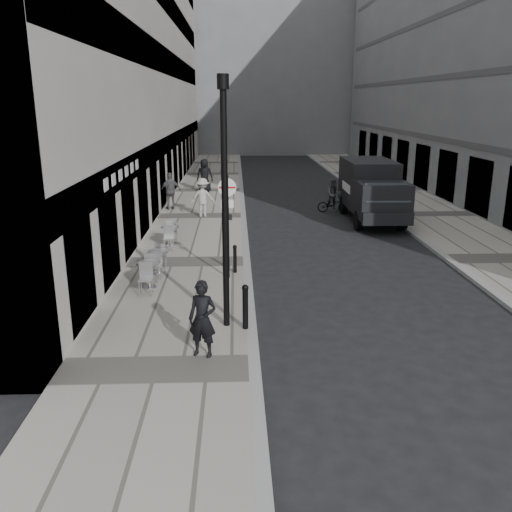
{
  "coord_description": "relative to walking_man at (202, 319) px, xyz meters",
  "views": [
    {
      "loc": [
        -0.35,
        -7.3,
        5.37
      ],
      "look_at": [
        0.17,
        6.49,
        1.4
      ],
      "focal_mm": 38.0,
      "sensor_mm": 36.0,
      "label": 1
    }
  ],
  "objects": [
    {
      "name": "cafe_table_near",
      "position": [
        -1.81,
        4.44,
        -0.37
      ],
      "size": [
        0.71,
        1.59,
        0.91
      ],
      "color": "#A9A9AB",
      "rests_on": "sidewalk"
    },
    {
      "name": "building_far",
      "position": [
        2.58,
        52.71,
        10.05
      ],
      "size": [
        24.0,
        16.0,
        22.0
      ],
      "primitive_type": "cube",
      "color": "gray",
      "rests_on": "ground"
    },
    {
      "name": "cyclist",
      "position": [
        5.58,
        15.86,
        -0.3
      ],
      "size": [
        1.56,
        0.6,
        1.67
      ],
      "rotation": [
        0.0,
        0.0,
        -0.02
      ],
      "color": "black",
      "rests_on": "ground"
    },
    {
      "name": "pedestrian_c",
      "position": [
        -1.1,
        21.57,
        0.15
      ],
      "size": [
        0.99,
        0.67,
        1.96
      ],
      "primitive_type": "imported",
      "rotation": [
        0.0,
        0.0,
        3.1
      ],
      "color": "black",
      "rests_on": "sidewalk"
    },
    {
      "name": "sign_post",
      "position": [
        0.48,
        5.28,
        1.19
      ],
      "size": [
        0.54,
        0.1,
        3.15
      ],
      "rotation": [
        0.0,
        0.0,
        -0.05
      ],
      "color": "black",
      "rests_on": "sidewalk"
    },
    {
      "name": "bollard_far",
      "position": [
        0.68,
        5.79,
        -0.42
      ],
      "size": [
        0.11,
        0.11,
        0.84
      ],
      "primitive_type": "cylinder",
      "color": "black",
      "rests_on": "sidewalk"
    },
    {
      "name": "panel_van",
      "position": [
        6.95,
        13.88,
        0.57
      ],
      "size": [
        2.24,
        5.8,
        2.71
      ],
      "rotation": [
        0.0,
        0.0,
        -0.02
      ],
      "color": "black",
      "rests_on": "ground"
    },
    {
      "name": "far_sidewalk",
      "position": [
        10.08,
        14.71,
        -0.89
      ],
      "size": [
        4.0,
        60.0,
        0.12
      ],
      "primitive_type": "cube",
      "color": "#9F9B8F",
      "rests_on": "ground"
    },
    {
      "name": "building_left",
      "position": [
        -4.92,
        21.21,
        8.05
      ],
      "size": [
        4.0,
        45.0,
        18.0
      ],
      "primitive_type": "cube",
      "color": "beige",
      "rests_on": "ground"
    },
    {
      "name": "cafe_table_mid",
      "position": [
        -1.72,
        5.84,
        -0.41
      ],
      "size": [
        0.66,
        1.48,
        0.84
      ],
      "color": "#BBBBBD",
      "rests_on": "sidewalk"
    },
    {
      "name": "pedestrian_a",
      "position": [
        -2.52,
        16.34,
        0.08
      ],
      "size": [
        1.16,
        0.83,
        1.83
      ],
      "primitive_type": "imported",
      "rotation": [
        0.0,
        0.0,
        3.54
      ],
      "color": "#525156",
      "rests_on": "sidewalk"
    },
    {
      "name": "building_right",
      "position": [
        15.08,
        21.21,
        9.05
      ],
      "size": [
        6.0,
        45.0,
        20.0
      ],
      "primitive_type": "cube",
      "color": "gray",
      "rests_on": "ground"
    },
    {
      "name": "pedestrian_b",
      "position": [
        -0.82,
        14.48,
        0.07
      ],
      "size": [
        1.22,
        0.77,
        1.8
      ],
      "primitive_type": "imported",
      "rotation": [
        0.0,
        0.0,
        3.05
      ],
      "color": "#B4AEA6",
      "rests_on": "sidewalk"
    },
    {
      "name": "sidewalk",
      "position": [
        -0.92,
        14.71,
        -0.89
      ],
      "size": [
        4.0,
        60.0,
        0.12
      ],
      "primitive_type": "cube",
      "color": "#9F9B8F",
      "rests_on": "ground"
    },
    {
      "name": "walking_man",
      "position": [
        0.0,
        0.0,
        0.0
      ],
      "size": [
        0.7,
        0.56,
        1.67
      ],
      "primitive_type": "imported",
      "rotation": [
        0.0,
        0.0,
        -0.29
      ],
      "color": "black",
      "rests_on": "sidewalk"
    },
    {
      "name": "ground",
      "position": [
        1.08,
        -3.29,
        -0.95
      ],
      "size": [
        120.0,
        120.0,
        0.0
      ],
      "primitive_type": "plane",
      "color": "black",
      "rests_on": "ground"
    },
    {
      "name": "bollard_near",
      "position": [
        0.93,
        1.38,
        -0.32
      ],
      "size": [
        0.14,
        0.14,
        1.03
      ],
      "primitive_type": "cylinder",
      "color": "black",
      "rests_on": "sidewalk"
    },
    {
      "name": "cafe_table_far",
      "position": [
        -1.72,
        9.12,
        -0.38
      ],
      "size": [
        0.69,
        1.56,
        0.89
      ],
      "color": "silver",
      "rests_on": "sidewalk"
    },
    {
      "name": "lamppost",
      "position": [
        0.48,
        1.61,
        2.4
      ],
      "size": [
        0.26,
        0.26,
        5.81
      ],
      "color": "black",
      "rests_on": "sidewalk"
    }
  ]
}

